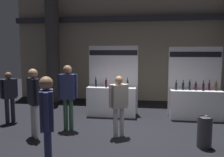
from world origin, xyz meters
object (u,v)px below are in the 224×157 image
trash_bin (205,132)px  exhibitor_booth_1 (195,101)px  visitor_0 (9,93)px  visitor_1 (119,101)px  visitor_5 (47,117)px  exhibitor_booth_0 (112,98)px  visitor_4 (34,97)px  visitor_2 (68,91)px

trash_bin → exhibitor_booth_1: bearing=83.8°
visitor_0 → visitor_1: (3.50, -0.69, 0.01)m
visitor_1 → visitor_5: bearing=32.4°
exhibitor_booth_0 → visitor_0: exhibitor_booth_0 is taller
visitor_0 → visitor_1: visitor_0 is taller
visitor_5 → visitor_0: bearing=19.7°
visitor_4 → visitor_1: bearing=52.0°
visitor_2 → visitor_5: 2.48m
visitor_2 → visitor_5: bearing=96.2°
visitor_2 → visitor_4: (-0.67, -0.69, -0.06)m
exhibitor_booth_0 → visitor_1: bearing=-76.8°
visitor_4 → visitor_5: 2.08m
visitor_2 → visitor_4: bearing=41.3°
visitor_0 → visitor_2: size_ratio=0.87×
exhibitor_booth_1 → visitor_2: 4.20m
exhibitor_booth_1 → visitor_1: size_ratio=1.50×
exhibitor_booth_0 → visitor_0: bearing=-155.7°
visitor_1 → visitor_5: (-1.00, -2.13, 0.12)m
visitor_1 → visitor_0: bearing=-43.5°
visitor_2 → visitor_5: visitor_2 is taller
exhibitor_booth_1 → visitor_4: size_ratio=1.34×
exhibitor_booth_1 → visitor_4: 5.10m
trash_bin → visitor_2: size_ratio=0.39×
exhibitor_booth_0 → trash_bin: size_ratio=3.37×
exhibitor_booth_1 → visitor_5: exhibitor_booth_1 is taller
visitor_0 → visitor_5: size_ratio=0.89×
visitor_1 → visitor_2: (-1.47, 0.31, 0.16)m
exhibitor_booth_0 → trash_bin: exhibitor_booth_0 is taller
trash_bin → visitor_4: (-4.19, 0.02, 0.70)m
visitor_0 → visitor_2: (2.03, -0.38, 0.17)m
visitor_0 → exhibitor_booth_1: bearing=140.2°
visitor_5 → visitor_1: bearing=-47.2°
visitor_0 → visitor_4: (1.36, -1.07, 0.12)m
visitor_1 → visitor_5: visitor_5 is taller
visitor_4 → exhibitor_booth_1: bearing=70.6°
exhibitor_booth_1 → visitor_4: (-4.45, -2.44, 0.47)m
visitor_2 → trash_bin: bearing=163.9°
exhibitor_booth_0 → trash_bin: 3.54m
visitor_0 → trash_bin: bearing=115.8°
visitor_0 → visitor_1: bearing=115.8°
visitor_0 → visitor_2: visitor_2 is taller
visitor_1 → trash_bin: bearing=136.6°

